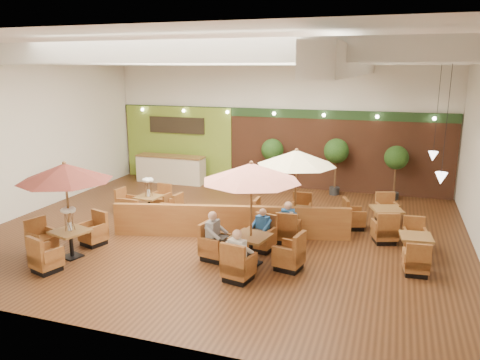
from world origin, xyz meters
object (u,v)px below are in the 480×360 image
at_px(booth_divider, 231,221).
at_px(table_2, 294,172).
at_px(table_5, 376,220).
at_px(topiary_1, 336,153).
at_px(table_0, 64,189).
at_px(diner_4, 288,218).
at_px(table_3, 149,204).
at_px(table_4, 415,249).
at_px(topiary_2, 396,160).
at_px(service_counter, 171,169).
at_px(table_1, 251,195).
at_px(diner_0, 238,250).
at_px(topiary_0, 272,152).
at_px(diner_2, 215,231).
at_px(diner_3, 288,217).
at_px(diner_1, 262,225).

xyz_separation_m(booth_divider, table_2, (1.61, 1.04, 1.37)).
height_order(table_5, topiary_1, topiary_1).
bearing_deg(topiary_1, table_0, -124.08).
distance_m(table_0, diner_4, 6.01).
xyz_separation_m(table_3, table_4, (8.34, -1.19, -0.08)).
xyz_separation_m(table_4, topiary_2, (-0.60, 5.90, 1.20)).
bearing_deg(table_0, table_4, 33.68).
bearing_deg(service_counter, topiary_1, 1.64).
bearing_deg(table_1, diner_0, -79.07).
bearing_deg(table_2, booth_divider, -150.26).
height_order(table_5, topiary_2, topiary_2).
distance_m(table_4, topiary_1, 6.67).
bearing_deg(topiary_2, topiary_1, 180.00).
bearing_deg(table_5, diner_4, -160.90).
height_order(table_3, diner_0, table_3).
distance_m(table_1, table_3, 5.38).
relative_size(table_1, table_3, 1.16).
bearing_deg(table_5, booth_divider, -173.11).
height_order(table_1, topiary_0, table_1).
bearing_deg(table_2, diner_2, -121.17).
bearing_deg(diner_3, table_3, 161.16).
distance_m(table_4, diner_0, 4.68).
bearing_deg(service_counter, table_4, -30.20).
relative_size(table_3, diner_3, 3.07).
distance_m(service_counter, diner_3, 8.42).
height_order(booth_divider, diner_4, diner_4).
relative_size(table_2, topiary_0, 1.23).
height_order(diner_1, diner_2, diner_2).
height_order(table_2, diner_0, table_2).
bearing_deg(table_3, service_counter, 112.79).
bearing_deg(topiary_0, table_4, -47.87).
distance_m(booth_divider, topiary_1, 6.30).
bearing_deg(table_1, table_2, 91.04).
distance_m(table_1, diner_2, 1.43).
bearing_deg(diner_1, table_5, -119.89).
bearing_deg(diner_2, diner_3, 144.73).
relative_size(booth_divider, table_2, 2.69).
distance_m(booth_divider, table_5, 4.43).
bearing_deg(table_4, diner_4, 169.72).
xyz_separation_m(topiary_1, diner_3, (-0.58, -5.66, -0.90)).
distance_m(booth_divider, topiary_0, 5.87).
height_order(topiary_1, diner_2, topiary_1).
bearing_deg(topiary_1, table_5, -65.68).
bearing_deg(table_0, table_2, 53.27).
bearing_deg(diner_4, table_2, 92.86).
xyz_separation_m(table_4, diner_2, (-4.90, -1.55, 0.44)).
bearing_deg(booth_divider, service_counter, 115.95).
height_order(table_3, topiary_0, topiary_0).
distance_m(booth_divider, diner_4, 1.69).
bearing_deg(table_3, topiary_1, 45.27).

